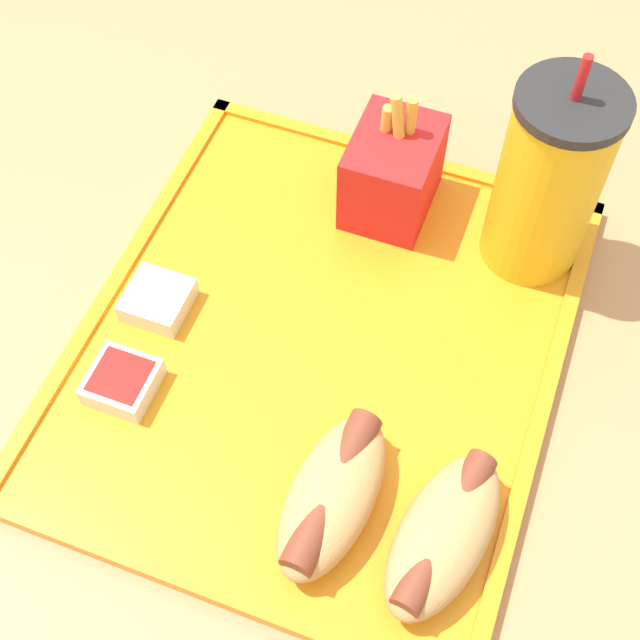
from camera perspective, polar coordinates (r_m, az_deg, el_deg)
ground_plane at (r=1.38m, az=0.93°, el=-18.58°), size 8.00×8.00×0.00m
dining_table at (r=1.02m, az=1.22°, el=-13.46°), size 1.22×0.97×0.76m
food_tray at (r=0.68m, az=0.00°, el=-1.57°), size 0.41×0.35×0.01m
soda_cup at (r=0.68m, az=14.42°, el=8.63°), size 0.08×0.08×0.20m
hot_dog_far at (r=0.59m, az=7.93°, el=-13.43°), size 0.13×0.08×0.04m
hot_dog_near at (r=0.60m, az=0.80°, el=-11.11°), size 0.13×0.06×0.04m
fries_carton at (r=0.73m, az=4.68°, el=9.45°), size 0.08×0.07×0.11m
sauce_cup_mayo at (r=0.70m, az=-10.35°, el=1.31°), size 0.05×0.05×0.02m
sauce_cup_ketchup at (r=0.66m, az=-12.55°, el=-3.86°), size 0.05×0.05×0.02m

